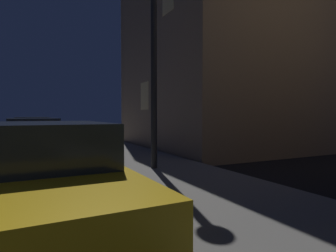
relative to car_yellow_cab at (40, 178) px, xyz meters
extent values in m
cube|color=gold|center=(0.00, -0.02, -0.14)|extent=(1.94, 4.56, 0.64)
cube|color=#1E2328|center=(0.00, 0.07, 0.44)|extent=(1.68, 2.17, 0.56)
cylinder|color=black|center=(0.92, 1.40, -0.38)|extent=(0.23, 0.66, 0.66)
cylinder|color=black|center=(0.97, -1.41, -0.38)|extent=(0.23, 0.66, 0.66)
cube|color=navy|center=(0.00, 6.51, -0.14)|extent=(1.86, 4.41, 0.64)
cube|color=#1E2328|center=(0.00, 6.57, 0.44)|extent=(1.58, 2.37, 0.56)
cylinder|color=black|center=(-0.91, 7.83, -0.38)|extent=(0.24, 0.67, 0.66)
cylinder|color=black|center=(0.81, 7.89, -0.38)|extent=(0.24, 0.67, 0.66)
cylinder|color=black|center=(-0.81, 5.13, -0.38)|extent=(0.24, 0.67, 0.66)
cylinder|color=black|center=(0.91, 5.20, -0.38)|extent=(0.24, 0.67, 0.66)
cube|color=silver|center=(0.00, 13.28, -0.14)|extent=(2.02, 4.45, 0.64)
cube|color=#1E2328|center=(0.01, 13.09, 0.44)|extent=(1.72, 2.47, 0.56)
cylinder|color=black|center=(-0.98, 14.59, -0.38)|extent=(0.25, 0.67, 0.66)
cylinder|color=black|center=(0.86, 14.67, -0.38)|extent=(0.25, 0.67, 0.66)
cylinder|color=black|center=(-0.86, 11.88, -0.38)|extent=(0.25, 0.67, 0.66)
cylinder|color=black|center=(0.98, 11.96, -0.38)|extent=(0.25, 0.67, 0.66)
cylinder|color=black|center=(2.80, 2.69, 1.89)|extent=(0.16, 0.16, 4.89)
cube|color=#8C7259|center=(8.72, 6.95, 3.62)|extent=(8.55, 8.03, 8.65)
cube|color=#F2D17F|center=(4.47, 7.52, 1.66)|extent=(0.06, 0.90, 1.20)
camera|label=1|loc=(-0.13, -4.08, 0.82)|focal=30.35mm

